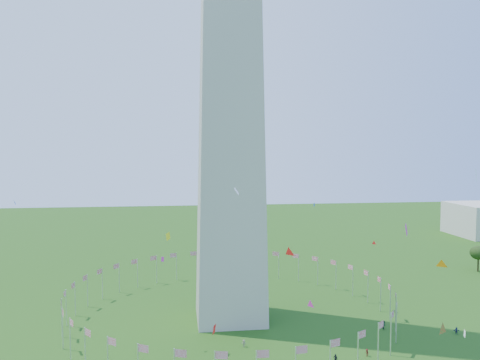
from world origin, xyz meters
name	(u,v)px	position (x,y,z in m)	size (l,w,h in m)	color
flag_ring	(230,301)	(0.00, 50.00, 4.50)	(80.24, 80.24, 9.00)	silver
kites_aloft	(288,273)	(8.24, 21.72, 18.78)	(113.02, 59.43, 36.18)	orange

